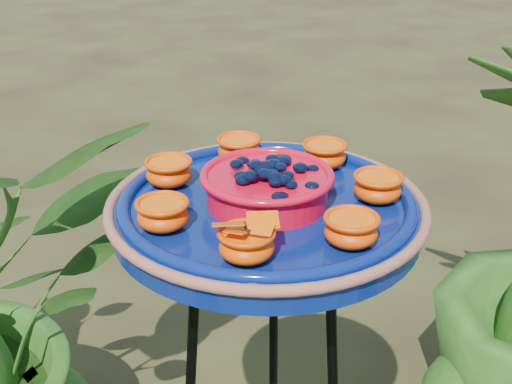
{
  "coord_description": "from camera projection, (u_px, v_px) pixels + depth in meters",
  "views": [
    {
      "loc": [
        -0.34,
        -0.8,
        1.46
      ],
      "look_at": [
        -0.1,
        0.14,
        1.0
      ],
      "focal_mm": 50.0,
      "sensor_mm": 36.0,
      "label": 1
    }
  ],
  "objects": [
    {
      "name": "feeder_dish",
      "position": [
        267.0,
        204.0,
        1.09
      ],
      "size": [
        0.61,
        0.61,
        0.11
      ],
      "rotation": [
        0.0,
        0.0,
        -0.37
      ],
      "color": "navy",
      "rests_on": "tripod_stand"
    }
  ]
}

